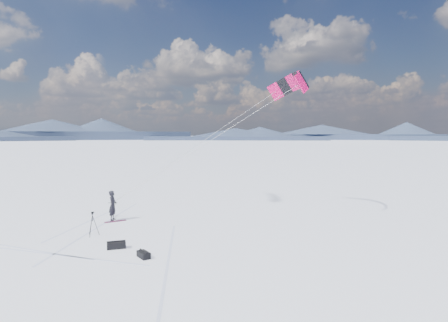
% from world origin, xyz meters
% --- Properties ---
extents(ground, '(1800.00, 1800.00, 0.00)m').
position_xyz_m(ground, '(0.00, 0.00, 0.00)').
color(ground, white).
extents(horizon_hills, '(704.00, 704.42, 8.46)m').
position_xyz_m(horizon_hills, '(-0.00, -0.00, 3.39)').
color(horizon_hills, '#1E2C3F').
rests_on(horizon_hills, ground).
extents(snow_tracks, '(13.93, 10.25, 0.01)m').
position_xyz_m(snow_tracks, '(-1.44, -0.32, 0.00)').
color(snow_tracks, '#AEB7D7').
rests_on(snow_tracks, ground).
extents(snowkiter, '(0.58, 0.76, 1.88)m').
position_xyz_m(snowkiter, '(-0.65, 3.02, 0.00)').
color(snowkiter, black).
rests_on(snowkiter, ground).
extents(snowboard, '(1.12, 1.11, 0.04)m').
position_xyz_m(snowboard, '(-0.31, 2.70, 0.02)').
color(snowboard, maroon).
rests_on(snowboard, ground).
extents(tripod, '(0.62, 0.56, 1.30)m').
position_xyz_m(tripod, '(0.17, -0.50, 0.84)').
color(tripod, black).
rests_on(tripod, ground).
extents(gear_bag_a, '(0.95, 0.80, 0.39)m').
position_xyz_m(gear_bag_a, '(2.53, -2.24, 0.17)').
color(gear_bag_a, black).
rests_on(gear_bag_a, ground).
extents(gear_bag_b, '(0.79, 0.74, 0.33)m').
position_xyz_m(gear_bag_b, '(4.38, -3.17, 0.15)').
color(gear_bag_b, black).
rests_on(gear_bag_b, ground).
extents(power_kite, '(12.20, 7.39, 8.52)m').
position_xyz_m(power_kite, '(10.14, 7.89, 8.78)').
color(power_kite, '#D10A52').
rests_on(power_kite, ground).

